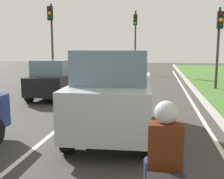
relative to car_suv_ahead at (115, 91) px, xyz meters
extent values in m
plane|color=#383533|center=(-0.98, 4.63, -1.17)|extent=(60.00, 60.00, 0.00)
cube|color=silver|center=(-1.68, 4.63, -1.16)|extent=(0.12, 32.00, 0.01)
cube|color=silver|center=(2.62, 4.63, -1.16)|extent=(0.12, 32.00, 0.01)
cube|color=#9E9B93|center=(3.12, 4.63, -1.11)|extent=(0.24, 48.00, 0.12)
cube|color=#B7BABF|center=(0.00, 0.04, -0.24)|extent=(2.08, 4.57, 1.10)
cube|color=slate|center=(0.00, -0.11, 0.71)|extent=(1.81, 2.77, 0.80)
cylinder|color=black|center=(-0.94, 1.53, -0.79)|extent=(0.25, 0.77, 0.76)
cylinder|color=black|center=(0.81, 1.60, -0.79)|extent=(0.25, 0.77, 0.76)
cylinder|color=black|center=(-0.81, -1.52, -0.79)|extent=(0.25, 0.77, 0.76)
cylinder|color=black|center=(0.93, -1.45, -0.79)|extent=(0.25, 0.77, 0.76)
cube|color=black|center=(-3.56, 4.90, -0.47)|extent=(1.77, 3.75, 0.80)
cube|color=slate|center=(-3.55, 4.65, 0.27)|extent=(1.54, 1.95, 0.68)
cylinder|color=black|center=(-4.35, 6.13, -0.87)|extent=(0.24, 0.61, 0.60)
cylinder|color=black|center=(-2.85, 6.18, -0.87)|extent=(0.24, 0.61, 0.60)
cylinder|color=black|center=(-4.27, 3.61, -0.87)|extent=(0.24, 0.61, 0.60)
cylinder|color=black|center=(-2.76, 3.66, -0.87)|extent=(0.24, 0.61, 0.60)
ellipsoid|color=black|center=(1.24, -3.66, -0.37)|extent=(0.28, 0.50, 0.24)
cube|color=#4C1E0C|center=(1.24, -4.06, 0.01)|extent=(0.40, 0.26, 0.60)
sphere|color=#B2B2B7|center=(1.24, -4.03, 0.43)|extent=(0.28, 0.28, 0.28)
cylinder|color=navy|center=(1.07, -3.94, -0.37)|extent=(0.16, 0.29, 0.45)
cylinder|color=navy|center=(1.41, -3.94, -0.37)|extent=(0.16, 0.29, 0.45)
cylinder|color=#2D2D2D|center=(4.35, 8.70, 1.06)|extent=(0.14, 0.14, 4.45)
cube|color=black|center=(4.35, 8.50, 2.60)|extent=(0.32, 0.24, 0.90)
sphere|color=#3F0F0F|center=(4.35, 8.37, 2.88)|extent=(0.20, 0.20, 0.20)
sphere|color=#F2AD19|center=(4.35, 8.37, 2.60)|extent=(0.20, 0.20, 0.20)
sphere|color=black|center=(4.35, 8.37, 2.32)|extent=(0.20, 0.20, 0.20)
cylinder|color=#2D2D2D|center=(-5.87, 10.46, 1.41)|extent=(0.14, 0.14, 5.15)
cube|color=black|center=(-5.87, 10.26, 3.35)|extent=(0.32, 0.24, 0.90)
sphere|color=#3F0F0F|center=(-5.87, 10.13, 3.63)|extent=(0.20, 0.20, 0.20)
sphere|color=#F2AD19|center=(-5.87, 10.13, 3.35)|extent=(0.20, 0.20, 0.20)
sphere|color=black|center=(-5.87, 10.13, 3.07)|extent=(0.20, 0.20, 0.20)
cylinder|color=#2D2D2D|center=(-0.83, 16.76, 1.52)|extent=(0.14, 0.14, 5.38)
cube|color=black|center=(-0.83, 16.56, 3.45)|extent=(0.32, 0.24, 0.90)
sphere|color=#3F0F0F|center=(-0.83, 16.43, 3.73)|extent=(0.20, 0.20, 0.20)
sphere|color=#382B0C|center=(-0.83, 16.43, 3.45)|extent=(0.20, 0.20, 0.20)
sphere|color=green|center=(-0.83, 16.43, 3.17)|extent=(0.20, 0.20, 0.20)
camera|label=1|loc=(1.13, -7.21, 1.19)|focal=44.01mm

